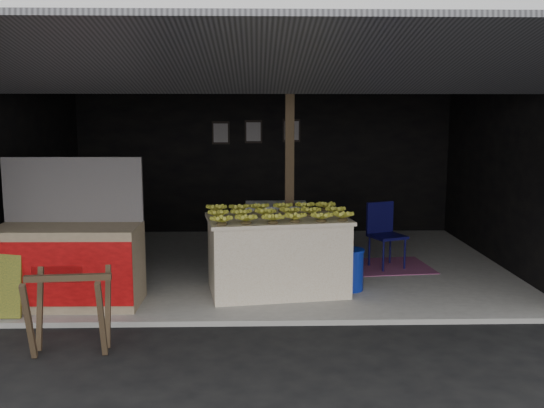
{
  "coord_description": "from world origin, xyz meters",
  "views": [
    {
      "loc": [
        -0.15,
        -6.28,
        2.31
      ],
      "look_at": [
        0.05,
        1.56,
        1.1
      ],
      "focal_mm": 40.0,
      "sensor_mm": 36.0,
      "label": 1
    }
  ],
  "objects_px": {
    "banana_table": "(277,254)",
    "sawhorse": "(69,304)",
    "neighbor_stall": "(68,262)",
    "water_barrel": "(350,271)",
    "white_crate": "(276,237)",
    "plastic_chair": "(384,229)"
  },
  "relations": [
    {
      "from": "banana_table",
      "to": "sawhorse",
      "type": "xyz_separation_m",
      "value": [
        -2.03,
        -1.8,
        -0.04
      ]
    },
    {
      "from": "neighbor_stall",
      "to": "sawhorse",
      "type": "bearing_deg",
      "value": -71.91
    },
    {
      "from": "banana_table",
      "to": "water_barrel",
      "type": "bearing_deg",
      "value": -6.09
    },
    {
      "from": "white_crate",
      "to": "sawhorse",
      "type": "xyz_separation_m",
      "value": [
        -2.06,
        -2.83,
        -0.04
      ]
    },
    {
      "from": "white_crate",
      "to": "water_barrel",
      "type": "xyz_separation_m",
      "value": [
        0.9,
        -0.98,
        -0.23
      ]
    },
    {
      "from": "banana_table",
      "to": "plastic_chair",
      "type": "xyz_separation_m",
      "value": [
        1.59,
        1.21,
        0.08
      ]
    },
    {
      "from": "white_crate",
      "to": "neighbor_stall",
      "type": "relative_size",
      "value": 0.56
    },
    {
      "from": "white_crate",
      "to": "neighbor_stall",
      "type": "height_order",
      "value": "neighbor_stall"
    },
    {
      "from": "banana_table",
      "to": "water_barrel",
      "type": "xyz_separation_m",
      "value": [
        0.92,
        0.04,
        -0.23
      ]
    },
    {
      "from": "banana_table",
      "to": "plastic_chair",
      "type": "distance_m",
      "value": 2.0
    },
    {
      "from": "banana_table",
      "to": "sawhorse",
      "type": "distance_m",
      "value": 2.72
    },
    {
      "from": "sawhorse",
      "to": "water_barrel",
      "type": "bearing_deg",
      "value": 26.95
    },
    {
      "from": "neighbor_stall",
      "to": "water_barrel",
      "type": "relative_size",
      "value": 3.43
    },
    {
      "from": "plastic_chair",
      "to": "neighbor_stall",
      "type": "bearing_deg",
      "value": -179.77
    },
    {
      "from": "banana_table",
      "to": "sawhorse",
      "type": "relative_size",
      "value": 2.31
    },
    {
      "from": "neighbor_stall",
      "to": "sawhorse",
      "type": "xyz_separation_m",
      "value": [
        0.42,
        -1.34,
        -0.07
      ]
    },
    {
      "from": "neighbor_stall",
      "to": "sawhorse",
      "type": "distance_m",
      "value": 1.41
    },
    {
      "from": "sawhorse",
      "to": "water_barrel",
      "type": "xyz_separation_m",
      "value": [
        2.96,
        1.84,
        -0.19
      ]
    },
    {
      "from": "water_barrel",
      "to": "sawhorse",
      "type": "bearing_deg",
      "value": -148.05
    },
    {
      "from": "sawhorse",
      "to": "plastic_chair",
      "type": "height_order",
      "value": "plastic_chair"
    },
    {
      "from": "sawhorse",
      "to": "plastic_chair",
      "type": "bearing_deg",
      "value": 34.7
    },
    {
      "from": "plastic_chair",
      "to": "sawhorse",
      "type": "bearing_deg",
      "value": -162.47
    }
  ]
}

